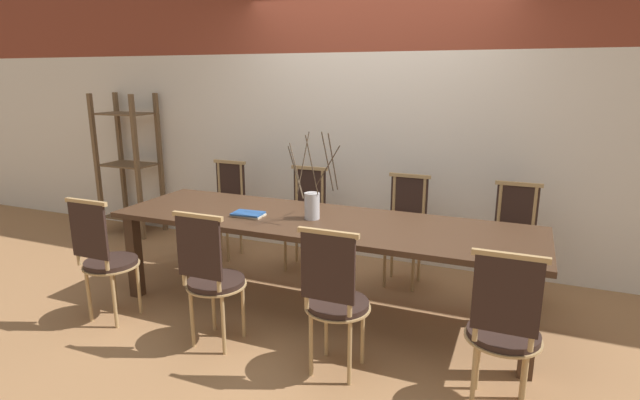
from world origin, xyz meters
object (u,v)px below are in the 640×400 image
Objects in this scene: chair_far_center at (405,227)px; book_stack at (248,214)px; shelving_rack at (129,165)px; dining_table at (320,229)px; chair_near_center at (335,297)px; vase_centerpiece at (312,203)px.

chair_far_center reaches higher than book_stack.
shelving_rack is at bearing -4.22° from chair_far_center.
chair_near_center reaches higher than dining_table.
chair_near_center is at bearing -29.19° from shelving_rack.
dining_table is at bearing 6.90° from vase_centerpiece.
vase_centerpiece reaches higher than chair_near_center.
vase_centerpiece is at bearing -173.10° from dining_table.
book_stack is (-1.02, -0.90, 0.24)m from chair_far_center.
vase_centerpiece is (-0.06, -0.01, 0.20)m from dining_table.
chair_near_center is 3.88× the size of book_stack.
chair_near_center is 0.97m from vase_centerpiece.
shelving_rack is at bearing 159.97° from dining_table.
chair_far_center is 1.42× the size of vase_centerpiece.
chair_near_center is 0.60× the size of shelving_rack.
chair_far_center is at bearing 58.51° from dining_table.
dining_table is 4.77× the size of vase_centerpiece.
book_stack is (-0.55, -0.13, 0.09)m from dining_table.
dining_table is 0.92m from chair_far_center.
shelving_rack is at bearing 152.97° from book_stack.
dining_table is 0.89m from chair_near_center.
shelving_rack is (-3.26, 0.24, 0.28)m from chair_far_center.
book_stack is 2.51m from shelving_rack.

